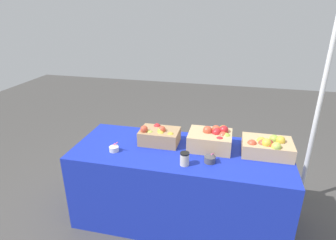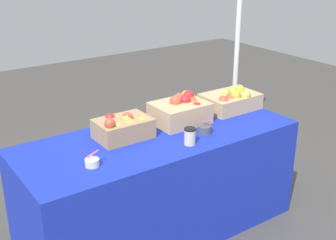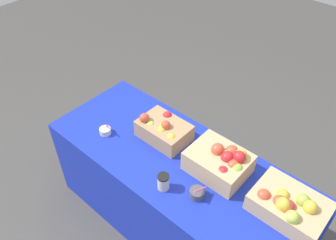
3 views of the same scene
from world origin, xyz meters
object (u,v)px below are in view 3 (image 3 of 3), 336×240
at_px(apple_crate_middle, 222,162).
at_px(sample_bowl_near, 197,193).
at_px(sample_bowl_mid, 105,131).
at_px(apple_crate_right, 164,130).
at_px(coffee_cup, 163,182).
at_px(apple_crate_left, 289,205).

xyz_separation_m(apple_crate_middle, sample_bowl_near, (0.01, -0.25, -0.07)).
bearing_deg(apple_crate_middle, sample_bowl_mid, -162.67).
relative_size(apple_crate_right, coffee_cup, 3.19).
bearing_deg(apple_crate_left, apple_crate_right, -179.58).
bearing_deg(apple_crate_right, coffee_cup, -48.03).
relative_size(apple_crate_left, apple_crate_middle, 1.11).
xyz_separation_m(apple_crate_right, coffee_cup, (0.29, -0.33, -0.02)).
distance_m(apple_crate_right, sample_bowl_near, 0.55).
height_order(apple_crate_left, sample_bowl_near, apple_crate_left).
distance_m(apple_crate_right, sample_bowl_mid, 0.43).
xyz_separation_m(sample_bowl_near, coffee_cup, (-0.19, -0.09, 0.03)).
xyz_separation_m(apple_crate_right, sample_bowl_mid, (-0.34, -0.24, -0.05)).
bearing_deg(sample_bowl_near, apple_crate_right, 153.78).
height_order(apple_crate_middle, apple_crate_right, apple_crate_middle).
relative_size(apple_crate_middle, apple_crate_right, 1.06).
relative_size(apple_crate_right, sample_bowl_mid, 3.62).
bearing_deg(sample_bowl_mid, apple_crate_right, 35.40).
distance_m(apple_crate_middle, sample_bowl_near, 0.26).
distance_m(sample_bowl_mid, coffee_cup, 0.64).
bearing_deg(sample_bowl_mid, apple_crate_left, 11.04).
height_order(sample_bowl_near, coffee_cup, coffee_cup).
bearing_deg(apple_crate_right, apple_crate_middle, 1.59).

